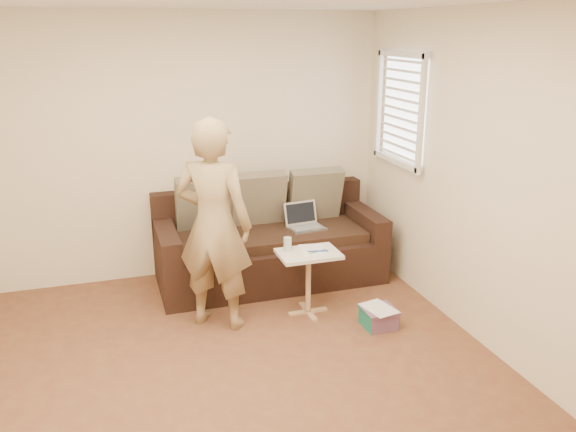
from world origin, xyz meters
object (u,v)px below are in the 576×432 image
(laptop_silver, at_px, (307,229))
(drinking_glass, at_px, (288,244))
(laptop_white, at_px, (219,242))
(person, at_px, (214,225))
(striped_box, at_px, (378,317))
(side_table, at_px, (308,283))
(sofa, at_px, (270,240))

(laptop_silver, height_order, drinking_glass, drinking_glass)
(laptop_white, bearing_deg, person, -112.83)
(laptop_silver, bearing_deg, drinking_glass, -128.99)
(person, distance_m, striped_box, 1.60)
(drinking_glass, xyz_separation_m, striped_box, (0.65, -0.52, -0.55))
(laptop_silver, xyz_separation_m, drinking_glass, (-0.41, -0.66, 0.12))
(laptop_white, xyz_separation_m, side_table, (0.66, -0.66, -0.23))
(sofa, bearing_deg, person, -132.39)
(laptop_silver, bearing_deg, side_table, -115.44)
(side_table, bearing_deg, person, 175.93)
(sofa, bearing_deg, striped_box, -64.12)
(sofa, xyz_separation_m, drinking_glass, (-0.05, -0.72, 0.22))
(laptop_white, height_order, side_table, laptop_white)
(sofa, distance_m, person, 1.13)
(sofa, bearing_deg, laptop_white, -164.45)
(laptop_white, bearing_deg, side_table, -54.22)
(side_table, xyz_separation_m, drinking_glass, (-0.16, 0.09, 0.35))
(laptop_white, bearing_deg, drinking_glass, -58.02)
(laptop_silver, xyz_separation_m, striped_box, (0.23, -1.18, -0.43))
(sofa, height_order, drinking_glass, sofa)
(drinking_glass, bearing_deg, sofa, 86.40)
(side_table, distance_m, drinking_glass, 0.40)
(drinking_glass, height_order, striped_box, drinking_glass)
(laptop_silver, bearing_deg, striped_box, -85.83)
(side_table, bearing_deg, laptop_white, 134.75)
(sofa, bearing_deg, side_table, -81.86)
(side_table, bearing_deg, laptop_silver, 71.64)
(side_table, bearing_deg, striped_box, -41.21)
(sofa, xyz_separation_m, striped_box, (0.60, -1.24, -0.34))
(sofa, bearing_deg, laptop_silver, -9.33)
(sofa, height_order, person, person)
(person, bearing_deg, sofa, -99.68)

